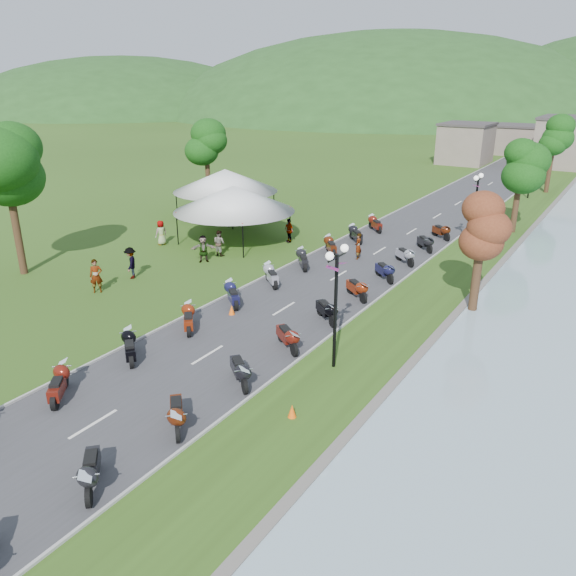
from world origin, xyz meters
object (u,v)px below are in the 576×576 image
Objects in this scene: pedestrian_a at (98,292)px; pedestrian_c at (132,278)px; pedestrian_b at (220,255)px; vendor_tent_main at (234,214)px.

pedestrian_c is at bearing 46.62° from pedestrian_a.
pedestrian_a is at bearing 87.94° from pedestrian_b.
vendor_tent_main is at bearing -63.05° from pedestrian_b.
vendor_tent_main reaches higher than pedestrian_a.
vendor_tent_main is 3.06× the size of pedestrian_c.
pedestrian_a is 9.00m from pedestrian_b.
pedestrian_b is at bearing 34.76° from pedestrian_a.
vendor_tent_main is 3.04× the size of pedestrian_a.
pedestrian_c is (-0.14, 2.62, 0.00)m from pedestrian_a.
vendor_tent_main is at bearing 140.70° from pedestrian_c.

